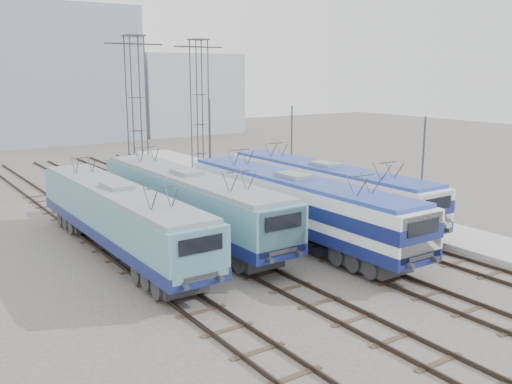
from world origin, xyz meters
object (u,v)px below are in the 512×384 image
(locomotive_far_right, at_px, (326,187))
(catenary_tower_west, at_px, (137,109))
(mast_mid, at_px, (291,154))
(locomotive_center_right, at_px, (295,202))
(locomotive_center_left, at_px, (189,199))
(catenary_tower_east, at_px, (200,105))
(locomotive_far_left, at_px, (120,215))
(mast_rear, at_px, (210,138))
(mast_front, at_px, (422,179))

(locomotive_far_right, bearing_deg, catenary_tower_west, 115.70)
(mast_mid, bearing_deg, locomotive_center_right, -126.64)
(locomotive_far_right, bearing_deg, locomotive_center_left, 170.45)
(locomotive_center_right, relative_size, catenary_tower_east, 1.51)
(locomotive_center_right, relative_size, catenary_tower_west, 1.51)
(locomotive_far_left, distance_m, locomotive_center_left, 4.60)
(locomotive_center_left, distance_m, catenary_tower_east, 17.50)
(locomotive_center_left, bearing_deg, locomotive_center_right, -41.81)
(catenary_tower_west, bearing_deg, mast_mid, -42.93)
(locomotive_center_right, distance_m, mast_rear, 21.53)
(locomotive_far_left, height_order, mast_rear, mast_rear)
(locomotive_center_right, xyz_separation_m, catenary_tower_east, (4.25, 18.54, 4.33))
(catenary_tower_east, bearing_deg, mast_mid, -78.14)
(locomotive_center_right, bearing_deg, catenary_tower_east, 77.09)
(locomotive_center_left, height_order, mast_front, mast_front)
(locomotive_far_left, xyz_separation_m, locomotive_far_right, (13.50, -0.56, 0.04))
(mast_front, bearing_deg, catenary_tower_east, 95.45)
(locomotive_center_left, xyz_separation_m, mast_mid, (10.85, 4.51, 1.23))
(locomotive_center_left, height_order, locomotive_far_right, locomotive_center_left)
(locomotive_center_right, height_order, locomotive_far_right, locomotive_center_right)
(locomotive_far_left, bearing_deg, locomotive_far_right, -2.39)
(locomotive_center_left, bearing_deg, mast_rear, 56.69)
(locomotive_center_left, height_order, catenary_tower_west, catenary_tower_west)
(catenary_tower_west, xyz_separation_m, mast_mid, (8.60, -8.00, -3.14))
(mast_rear, bearing_deg, catenary_tower_east, -136.40)
(locomotive_center_right, height_order, catenary_tower_west, catenary_tower_west)
(locomotive_far_right, distance_m, catenary_tower_east, 16.62)
(locomotive_center_right, distance_m, mast_front, 7.33)
(locomotive_far_right, distance_m, catenary_tower_west, 16.17)
(locomotive_center_left, bearing_deg, mast_front, -34.61)
(catenary_tower_west, bearing_deg, mast_rear, 24.94)
(locomotive_far_left, height_order, mast_mid, mast_mid)
(locomotive_far_left, relative_size, catenary_tower_east, 1.47)
(locomotive_center_left, relative_size, catenary_tower_west, 1.52)
(locomotive_far_right, bearing_deg, locomotive_center_right, -150.84)
(locomotive_center_left, bearing_deg, catenary_tower_west, 79.81)
(mast_rear, bearing_deg, locomotive_far_left, -131.31)
(catenary_tower_east, height_order, mast_front, catenary_tower_east)
(locomotive_far_right, relative_size, mast_mid, 2.51)
(locomotive_far_left, bearing_deg, mast_rear, 48.69)
(catenary_tower_east, relative_size, mast_rear, 1.71)
(locomotive_center_left, xyz_separation_m, locomotive_center_right, (4.50, -4.02, 0.04))
(catenary_tower_east, relative_size, mast_mid, 1.71)
(locomotive_far_left, distance_m, mast_rear, 23.29)
(locomotive_far_left, height_order, locomotive_center_right, locomotive_center_right)
(locomotive_center_left, relative_size, catenary_tower_east, 1.52)
(locomotive_center_right, bearing_deg, catenary_tower_west, 97.75)
(locomotive_center_right, xyz_separation_m, mast_rear, (6.35, 20.54, 1.19))
(locomotive_center_left, height_order, locomotive_center_right, locomotive_center_left)
(locomotive_far_right, height_order, catenary_tower_east, catenary_tower_east)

